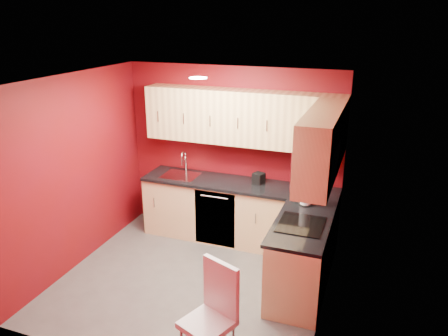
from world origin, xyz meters
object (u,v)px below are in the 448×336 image
Objects in this scene: microwave at (316,163)px; coffee_maker at (299,178)px; napkin_holder at (259,178)px; sink at (181,173)px; paper_towel at (306,193)px; dining_chair at (207,318)px.

microwave reaches higher than coffee_maker.
microwave is 1.28m from coffee_maker.
microwave is 4.98× the size of napkin_holder.
sink is 1.73× the size of coffee_maker.
paper_towel reaches higher than coffee_maker.
dining_chair is (-0.52, -1.98, -0.55)m from paper_towel.
coffee_maker is at bearing 110.60° from paper_towel.
dining_chair is (0.23, -2.48, -0.47)m from napkin_holder.
napkin_holder is 0.15× the size of dining_chair.
paper_towel reaches higher than napkin_holder.
sink is (-2.09, 1.00, -0.72)m from microwave.
dining_chair is at bearing -59.77° from sink.
sink is 1.17m from napkin_holder.
paper_towel is at bearing -57.14° from coffee_maker.
napkin_holder is (-0.92, 1.08, -0.67)m from microwave.
microwave is 0.85m from paper_towel.
paper_towel reaches higher than dining_chair.
napkin_holder is (1.17, 0.08, 0.04)m from sink.
microwave is at bearing -73.64° from paper_towel.
microwave is at bearing -59.41° from coffee_maker.
paper_towel is 0.30× the size of dining_chair.
sink is at bearing 154.40° from microwave.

